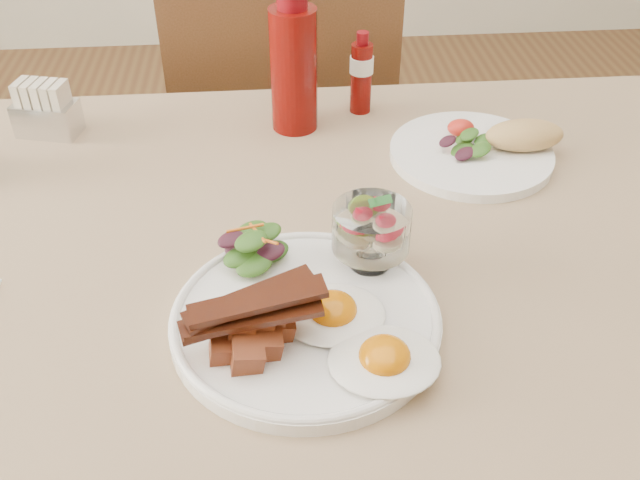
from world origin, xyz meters
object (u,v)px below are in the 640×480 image
hot_sauce_bottle (361,74)px  sugar_caddy (46,112)px  table (304,310)px  fruit_cup (371,229)px  second_plate (484,148)px  chair_far (284,141)px  main_plate (306,321)px  ketchup_bottle (294,68)px

hot_sauce_bottle → sugar_caddy: hot_sauce_bottle is taller
hot_sauce_bottle → table: bearing=-107.8°
fruit_cup → hot_sauce_bottle: bearing=84.1°
sugar_caddy → fruit_cup: bearing=-25.9°
second_plate → hot_sauce_bottle: size_ratio=1.95×
hot_sauce_bottle → sugar_caddy: 0.47m
chair_far → sugar_caddy: bearing=-136.0°
second_plate → sugar_caddy: size_ratio=2.52×
main_plate → fruit_cup: size_ratio=3.22×
table → ketchup_bottle: (0.01, 0.31, 0.18)m
table → sugar_caddy: bearing=138.0°
main_plate → sugar_caddy: (-0.35, 0.44, 0.03)m
ketchup_bottle → hot_sauce_bottle: (0.10, 0.04, -0.03)m
ketchup_bottle → hot_sauce_bottle: size_ratio=1.59×
table → hot_sauce_bottle: 0.40m
main_plate → sugar_caddy: size_ratio=2.84×
table → chair_far: (0.00, 0.66, -0.14)m
second_plate → sugar_caddy: bearing=168.9°
hot_sauce_bottle → second_plate: bearing=-45.0°
fruit_cup → hot_sauce_bottle: hot_sauce_bottle is taller
sugar_caddy → ketchup_bottle: bearing=12.8°
second_plate → main_plate: bearing=-130.7°
main_plate → fruit_cup: bearing=45.2°
fruit_cup → ketchup_bottle: (-0.06, 0.35, 0.03)m
chair_far → fruit_cup: bearing=-84.1°
table → second_plate: 0.35m
chair_far → hot_sauce_bottle: size_ratio=7.29×
table → second_plate: size_ratio=5.35×
main_plate → ketchup_bottle: bearing=88.2°
chair_far → sugar_caddy: chair_far is taller
second_plate → sugar_caddy: sugar_caddy is taller
main_plate → hot_sauce_bottle: (0.12, 0.47, 0.05)m
table → chair_far: chair_far is taller
chair_far → second_plate: size_ratio=3.74×
hot_sauce_bottle → ketchup_bottle: bearing=-158.0°
fruit_cup → sugar_caddy: 0.56m
main_plate → sugar_caddy: 0.56m
second_plate → ketchup_bottle: size_ratio=1.23×
table → main_plate: (-0.00, -0.12, 0.10)m
chair_far → ketchup_bottle: bearing=-88.6°
fruit_cup → ketchup_bottle: size_ratio=0.43×
main_plate → table: bearing=87.8°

